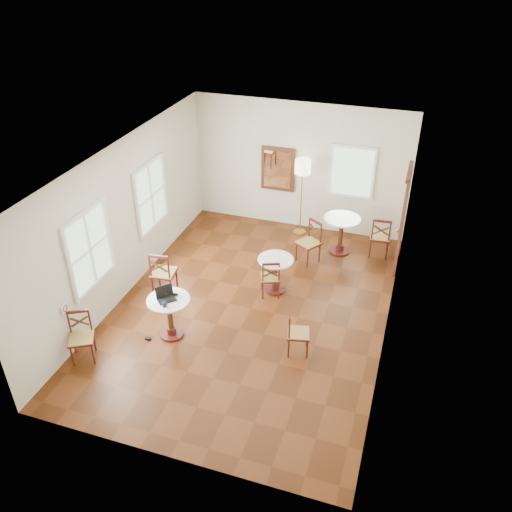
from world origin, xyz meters
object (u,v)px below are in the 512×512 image
at_px(cafe_table_mid, 275,271).
at_px(chair_near_b, 81,337).
at_px(chair_mid_a, 270,277).
at_px(mouse, 175,294).
at_px(water_glass, 167,295).
at_px(cafe_table_near, 170,313).
at_px(chair_mid_b, 297,333).
at_px(power_adapter, 148,339).
at_px(cafe_table_back, 341,231).
at_px(chair_near_a, 163,273).
at_px(floor_lamp, 303,172).
at_px(laptop, 166,296).
at_px(chair_back_a, 380,237).
at_px(navy_mug, 165,304).
at_px(chair_back_b, 309,242).

bearing_deg(cafe_table_mid, chair_near_b, -131.25).
height_order(chair_mid_a, mouse, mouse).
distance_m(chair_near_b, water_glass, 1.55).
height_order(cafe_table_near, chair_mid_a, chair_mid_a).
bearing_deg(chair_mid_a, chair_mid_b, 100.90).
relative_size(mouse, power_adapter, 1.13).
xyz_separation_m(cafe_table_back, power_adapter, (-2.65, -3.99, -0.50)).
xyz_separation_m(chair_near_a, floor_lamp, (1.93, 3.21, 1.06)).
height_order(laptop, mouse, laptop).
distance_m(laptop, power_adapter, 0.91).
relative_size(chair_near_a, chair_near_b, 1.11).
relative_size(chair_near_b, chair_mid_b, 1.07).
bearing_deg(cafe_table_near, laptop, 168.28).
relative_size(cafe_table_back, chair_back_a, 0.89).
xyz_separation_m(cafe_table_back, mouse, (-2.24, -3.60, 0.28)).
height_order(chair_mid_a, water_glass, water_glass).
height_order(chair_near_b, power_adapter, chair_near_b).
xyz_separation_m(cafe_table_near, chair_near_b, (-1.14, -0.98, -0.05)).
height_order(cafe_table_back, laptop, laptop).
bearing_deg(water_glass, navy_mug, -71.87).
bearing_deg(chair_near_b, cafe_table_mid, 19.52).
distance_m(chair_mid_a, mouse, 2.03).
height_order(cafe_table_mid, water_glass, water_glass).
height_order(laptop, power_adapter, laptop).
relative_size(chair_mid_b, chair_back_a, 0.86).
bearing_deg(navy_mug, cafe_table_near, 100.77).
relative_size(cafe_table_mid, chair_near_a, 0.76).
height_order(cafe_table_near, power_adapter, cafe_table_near).
distance_m(chair_near_b, chair_mid_a, 3.63).
xyz_separation_m(cafe_table_back, chair_near_b, (-3.45, -4.72, -0.09)).
distance_m(cafe_table_near, chair_mid_a, 2.15).
relative_size(chair_near_b, laptop, 2.21).
distance_m(cafe_table_near, chair_near_a, 1.29).
height_order(cafe_table_back, water_glass, water_glass).
distance_m(chair_near_a, chair_mid_a, 2.08).
height_order(chair_mid_a, floor_lamp, floor_lamp).
relative_size(cafe_table_near, mouse, 7.13).
bearing_deg(navy_mug, chair_mid_a, 56.25).
bearing_deg(chair_back_a, mouse, 45.88).
bearing_deg(chair_near_b, chair_back_a, 19.22).
height_order(chair_back_a, navy_mug, chair_back_a).
relative_size(floor_lamp, laptop, 4.60).
xyz_separation_m(chair_mid_a, laptop, (-1.36, -1.69, 0.43)).
distance_m(cafe_table_back, chair_back_b, 0.82).
xyz_separation_m(chair_back_b, floor_lamp, (-0.48, 1.15, 1.08)).
xyz_separation_m(laptop, water_glass, (0.00, 0.04, 0.00)).
height_order(chair_mid_b, power_adapter, chair_mid_b).
relative_size(chair_back_a, water_glass, 8.66).
distance_m(chair_mid_a, laptop, 2.21).
bearing_deg(cafe_table_near, chair_back_b, 61.15).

